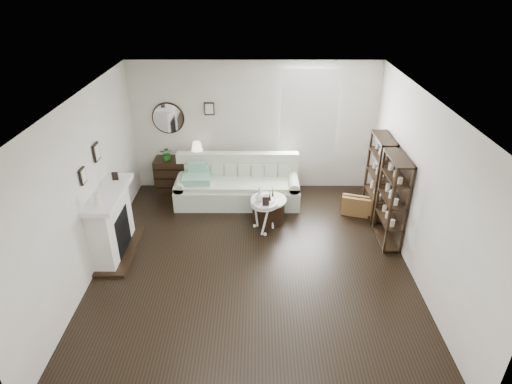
{
  "coord_description": "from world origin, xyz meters",
  "views": [
    {
      "loc": [
        0.07,
        -5.61,
        4.32
      ],
      "look_at": [
        0.04,
        0.8,
        0.88
      ],
      "focal_mm": 30.0,
      "sensor_mm": 36.0,
      "label": 1
    }
  ],
  "objects_px": {
    "drum_table": "(269,210)",
    "dresser": "(183,176)",
    "pedestal_table": "(264,204)",
    "sofa": "(237,187)"
  },
  "relations": [
    {
      "from": "drum_table",
      "to": "pedestal_table",
      "type": "distance_m",
      "value": 0.47
    },
    {
      "from": "sofa",
      "to": "dresser",
      "type": "bearing_deg",
      "value": 161.25
    },
    {
      "from": "drum_table",
      "to": "pedestal_table",
      "type": "bearing_deg",
      "value": -104.18
    },
    {
      "from": "dresser",
      "to": "drum_table",
      "type": "height_order",
      "value": "dresser"
    },
    {
      "from": "drum_table",
      "to": "pedestal_table",
      "type": "relative_size",
      "value": 1.11
    },
    {
      "from": "drum_table",
      "to": "dresser",
      "type": "bearing_deg",
      "value": 146.99
    },
    {
      "from": "sofa",
      "to": "drum_table",
      "type": "relative_size",
      "value": 3.73
    },
    {
      "from": "dresser",
      "to": "pedestal_table",
      "type": "xyz_separation_m",
      "value": [
        1.69,
        -1.49,
        0.17
      ]
    },
    {
      "from": "drum_table",
      "to": "pedestal_table",
      "type": "xyz_separation_m",
      "value": [
        -0.09,
        -0.34,
        0.31
      ]
    },
    {
      "from": "drum_table",
      "to": "pedestal_table",
      "type": "height_order",
      "value": "pedestal_table"
    }
  ]
}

